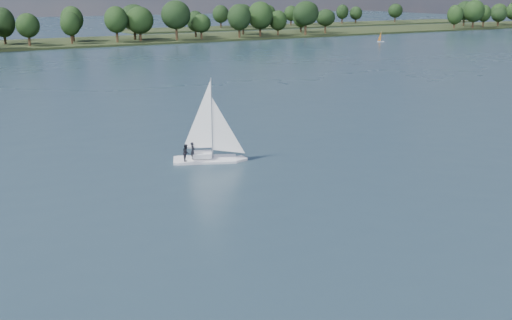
{
  "coord_description": "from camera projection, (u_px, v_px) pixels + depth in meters",
  "views": [
    {
      "loc": [
        -28.96,
        -8.03,
        18.67
      ],
      "look_at": [
        -2.38,
        39.44,
        2.5
      ],
      "focal_mm": 40.0,
      "sensor_mm": 36.0,
      "label": 1
    }
  ],
  "objects": [
    {
      "name": "dinghy_orange",
      "position": [
        381.0,
        39.0,
        217.29
      ],
      "size": [
        2.67,
        1.22,
        4.15
      ],
      "rotation": [
        0.0,
        0.0,
        -0.08
      ],
      "color": "silver",
      "rests_on": "ground"
    },
    {
      "name": "ground",
      "position": [
        113.0,
        92.0,
        109.24
      ],
      "size": [
        700.0,
        700.0,
        0.0
      ],
      "primitive_type": "plane",
      "color": "#233342",
      "rests_on": "ground"
    },
    {
      "name": "far_shore",
      "position": [
        26.0,
        46.0,
        202.92
      ],
      "size": [
        660.0,
        40.0,
        1.5
      ],
      "primitive_type": "cube",
      "color": "black",
      "rests_on": "ground"
    },
    {
      "name": "far_shore_back",
      "position": [
        317.0,
        26.0,
        317.98
      ],
      "size": [
        220.0,
        30.0,
        1.4
      ],
      "primitive_type": "cube",
      "color": "black",
      "rests_on": "ground"
    },
    {
      "name": "sailboat",
      "position": [
        205.0,
        138.0,
        63.97
      ],
      "size": [
        7.84,
        4.88,
        10.01
      ],
      "rotation": [
        0.0,
        0.0,
        -0.39
      ],
      "color": "silver",
      "rests_on": "ground"
    }
  ]
}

